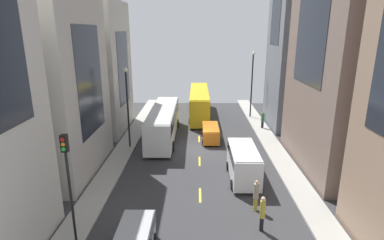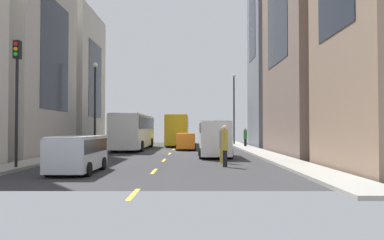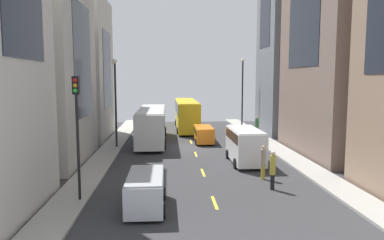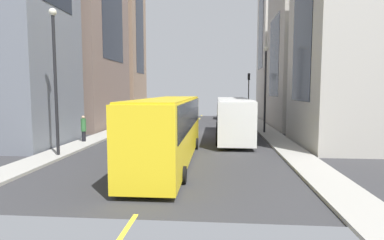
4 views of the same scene
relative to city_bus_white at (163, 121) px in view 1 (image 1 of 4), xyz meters
name	(u,v)px [view 1 (image 1 of 4)]	position (x,y,z in m)	size (l,w,h in m)	color
ground_plane	(199,149)	(3.88, -3.21, -2.01)	(40.79, 40.79, 0.00)	#333335
sidewalk_west	(125,148)	(-3.55, -3.21, -1.93)	(1.93, 44.00, 0.15)	#9E9B93
sidewalk_east	(274,149)	(11.31, -3.21, -1.93)	(1.93, 44.00, 0.15)	#9E9B93
lane_stripe_2	(200,195)	(3.88, -12.21, -2.00)	(0.16, 2.00, 0.01)	yellow
lane_stripe_3	(200,161)	(3.88, -6.21, -2.00)	(0.16, 2.00, 0.01)	yellow
lane_stripe_4	(199,139)	(3.88, -0.21, -2.00)	(0.16, 2.00, 0.01)	yellow
lane_stripe_5	(199,123)	(3.88, 5.79, -2.00)	(0.16, 2.00, 0.01)	yellow
lane_stripe_6	(199,111)	(3.88, 11.79, -2.00)	(0.16, 2.00, 0.01)	yellow
lane_stripe_7	(198,102)	(3.88, 17.79, -2.00)	(0.16, 2.00, 0.01)	yellow
building_west_1	(51,81)	(-7.79, -8.17, 5.60)	(6.21, 9.99, 15.21)	#B7B2A8
building_west_2	(87,68)	(-8.82, 3.01, 5.25)	(8.29, 8.94, 14.51)	#B7B2A8
city_bus_white	(163,121)	(0.00, 0.00, 0.00)	(2.80, 12.27, 3.35)	silver
streetcar_yellow	(199,101)	(3.95, 9.25, 0.12)	(2.70, 12.95, 3.59)	yellow
delivery_van_white	(244,161)	(7.30, -9.59, -0.50)	(2.25, 5.30, 2.58)	white
car_orange_1	(211,132)	(5.11, -0.68, -1.07)	(1.87, 4.18, 1.60)	orange
pedestrian_walking_far	(263,119)	(11.47, 3.50, -0.82)	(0.38, 0.38, 1.97)	black
pedestrian_waiting_curb	(256,194)	(7.48, -14.05, -0.87)	(0.36, 0.36, 2.14)	gold
pedestrian_crossing_near	(262,213)	(7.45, -16.24, -0.79)	(0.32, 0.32, 2.23)	black
traffic_light_near_corner	(68,171)	(-2.98, -17.66, 2.46)	(0.32, 0.44, 6.26)	black
streetlamp_near	(127,100)	(-3.08, -3.02, 2.90)	(0.44, 0.44, 7.88)	black
streetlamp_far	(252,79)	(10.84, 8.55, 3.29)	(0.44, 0.44, 8.62)	black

